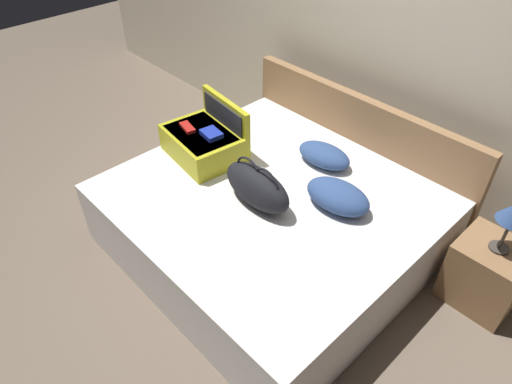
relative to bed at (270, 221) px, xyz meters
name	(u,v)px	position (x,y,z in m)	size (l,w,h in m)	color
ground_plane	(230,274)	(0.00, -0.40, -0.26)	(12.00, 12.00, 0.00)	#6B5B4C
back_wall	(394,36)	(0.00, 1.25, 1.04)	(8.00, 0.10, 2.60)	beige
bed	(270,221)	(0.00, 0.00, 0.00)	(2.05, 1.88, 0.52)	silver
headboard	(356,147)	(0.00, 0.98, 0.19)	(2.09, 0.08, 0.90)	olive
hard_case_large	(205,141)	(-0.68, -0.03, 0.39)	(0.63, 0.52, 0.41)	gold
duffel_bag	(257,187)	(0.00, -0.13, 0.40)	(0.56, 0.24, 0.33)	black
pillow_near_headboard	(338,196)	(0.39, 0.23, 0.35)	(0.45, 0.28, 0.17)	navy
pillow_center_head	(324,155)	(0.02, 0.54, 0.33)	(0.42, 0.25, 0.14)	navy
nightstand	(486,274)	(1.31, 0.69, -0.02)	(0.44, 0.40, 0.47)	olive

